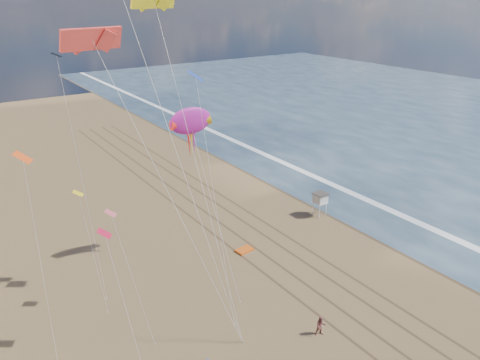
% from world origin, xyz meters
% --- Properties ---
extents(wet_sand, '(260.00, 260.00, 0.00)m').
position_xyz_m(wet_sand, '(19.00, 40.00, 0.00)').
color(wet_sand, '#42301E').
rests_on(wet_sand, ground).
extents(foam, '(260.00, 260.00, 0.00)m').
position_xyz_m(foam, '(23.20, 40.00, 0.00)').
color(foam, white).
rests_on(foam, ground).
extents(tracks, '(7.68, 120.00, 0.01)m').
position_xyz_m(tracks, '(2.55, 30.00, 0.01)').
color(tracks, brown).
rests_on(tracks, ground).
extents(lifeguard_stand, '(1.83, 1.83, 3.30)m').
position_xyz_m(lifeguard_stand, '(13.77, 28.53, 2.54)').
color(lifeguard_stand, white).
rests_on(lifeguard_stand, ground).
extents(grounded_kite, '(2.19, 1.55, 0.23)m').
position_xyz_m(grounded_kite, '(-0.26, 26.45, 0.12)').
color(grounded_kite, '#FF6115').
rests_on(grounded_kite, ground).
extents(show_kite, '(4.71, 6.13, 19.25)m').
position_xyz_m(show_kite, '(-5.09, 29.65, 15.93)').
color(show_kite, '#B51B95').
rests_on(show_kite, ground).
extents(kite_flyer_b, '(1.15, 1.05, 1.92)m').
position_xyz_m(kite_flyer_b, '(-2.95, 10.53, 0.96)').
color(kite_flyer_b, '#954E4B').
rests_on(kite_flyer_b, ground).
extents(small_kites, '(16.77, 17.27, 13.47)m').
position_xyz_m(small_kites, '(-15.97, 25.36, 16.37)').
color(small_kites, blue).
rests_on(small_kites, ground).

